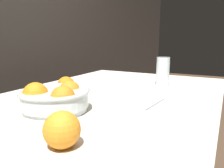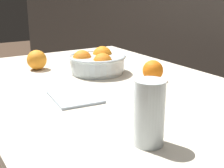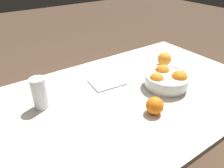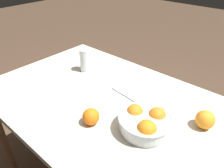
% 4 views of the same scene
% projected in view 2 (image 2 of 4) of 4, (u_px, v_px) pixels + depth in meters
% --- Properties ---
extents(dining_table, '(1.46, 0.88, 0.78)m').
position_uv_depth(dining_table, '(114.00, 110.00, 1.10)').
color(dining_table, beige).
rests_on(dining_table, ground_plane).
extents(fruit_bowl, '(0.23, 0.23, 0.10)m').
position_uv_depth(fruit_bowl, '(97.00, 62.00, 1.27)').
color(fruit_bowl, silver).
rests_on(fruit_bowl, dining_table).
extents(juice_glass, '(0.07, 0.07, 0.15)m').
position_uv_depth(juice_glass, '(149.00, 117.00, 0.68)').
color(juice_glass, '#F4A314').
rests_on(juice_glass, dining_table).
extents(orange_loose_near_bowl, '(0.08, 0.08, 0.08)m').
position_uv_depth(orange_loose_near_bowl, '(37.00, 60.00, 1.33)').
color(orange_loose_near_bowl, orange).
rests_on(orange_loose_near_bowl, dining_table).
extents(orange_loose_front, '(0.08, 0.08, 0.08)m').
position_uv_depth(orange_loose_front, '(153.00, 70.00, 1.17)').
color(orange_loose_front, orange).
rests_on(orange_loose_front, dining_table).
extents(napkin, '(0.19, 0.16, 0.01)m').
position_uv_depth(napkin, '(75.00, 97.00, 0.99)').
color(napkin, silver).
rests_on(napkin, dining_table).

